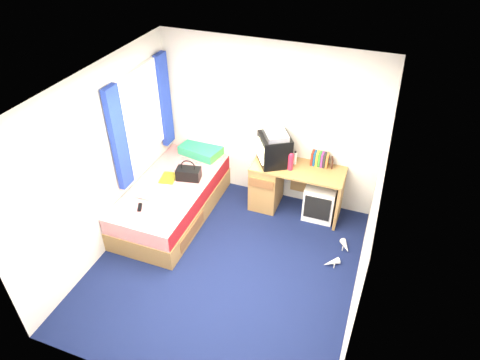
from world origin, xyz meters
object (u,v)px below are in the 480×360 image
at_px(water_bottle, 143,196).
at_px(remote_control, 140,207).
at_px(aerosol_can, 295,158).
at_px(towel, 175,195).
at_px(colour_swatch_fan, 160,211).
at_px(bed, 172,200).
at_px(pink_water_bottle, 291,162).
at_px(white_heels, 338,254).
at_px(handbag, 189,173).
at_px(desk, 278,183).
at_px(crt_tv, 274,150).
at_px(picture_frame, 332,163).
at_px(magazine, 168,178).
at_px(vcr, 275,134).
at_px(storage_cube, 320,200).
at_px(pillow, 201,150).

bearing_deg(water_bottle, remote_control, -73.09).
bearing_deg(remote_control, aerosol_can, 14.61).
xyz_separation_m(aerosol_can, towel, (-1.36, -1.07, -0.26)).
bearing_deg(colour_swatch_fan, bed, 104.82).
bearing_deg(pink_water_bottle, white_heels, -36.92).
bearing_deg(pink_water_bottle, colour_swatch_fan, -138.91).
bearing_deg(handbag, water_bottle, -131.84).
bearing_deg(desk, pink_water_bottle, -25.63).
height_order(colour_swatch_fan, white_heels, colour_swatch_fan).
distance_m(handbag, remote_control, 0.88).
distance_m(crt_tv, colour_swatch_fan, 1.77).
bearing_deg(water_bottle, towel, 22.14).
distance_m(picture_frame, magazine, 2.32).
distance_m(aerosol_can, towel, 1.75).
bearing_deg(vcr, storage_cube, 57.56).
height_order(handbag, magazine, handbag).
relative_size(pillow, desk, 0.47).
height_order(desk, white_heels, desk).
relative_size(towel, colour_swatch_fan, 1.21).
height_order(handbag, colour_swatch_fan, handbag).
bearing_deg(picture_frame, colour_swatch_fan, -157.10).
bearing_deg(pink_water_bottle, handbag, -162.24).
distance_m(picture_frame, white_heels, 1.26).
bearing_deg(magazine, white_heels, -2.98).
xyz_separation_m(bed, aerosol_can, (1.56, 0.82, 0.57)).
bearing_deg(remote_control, colour_swatch_fan, -17.74).
xyz_separation_m(bed, white_heels, (2.43, -0.01, -0.23)).
xyz_separation_m(picture_frame, water_bottle, (-2.26, -1.32, -0.24)).
relative_size(vcr, water_bottle, 2.01).
relative_size(bed, vcr, 4.97).
xyz_separation_m(picture_frame, handbag, (-1.89, -0.70, -0.19)).
distance_m(towel, colour_swatch_fan, 0.32).
bearing_deg(handbag, picture_frame, 9.02).
xyz_separation_m(picture_frame, colour_swatch_fan, (-1.92, -1.47, -0.27)).
distance_m(handbag, white_heels, 2.33).
bearing_deg(bed, desk, 28.38).
bearing_deg(handbag, crt_tv, 14.19).
height_order(bed, desk, desk).
relative_size(pillow, magazine, 2.20).
bearing_deg(colour_swatch_fan, crt_tv, 49.07).
distance_m(storage_cube, towel, 2.08).
height_order(handbag, remote_control, handbag).
bearing_deg(crt_tv, water_bottle, -84.01).
relative_size(storage_cube, aerosol_can, 2.94).
distance_m(desk, remote_control, 2.01).
distance_m(colour_swatch_fan, white_heels, 2.40).
height_order(magazine, water_bottle, water_bottle).
bearing_deg(picture_frame, remote_control, -160.14).
height_order(vcr, pink_water_bottle, vcr).
bearing_deg(pillow, white_heels, -20.83).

